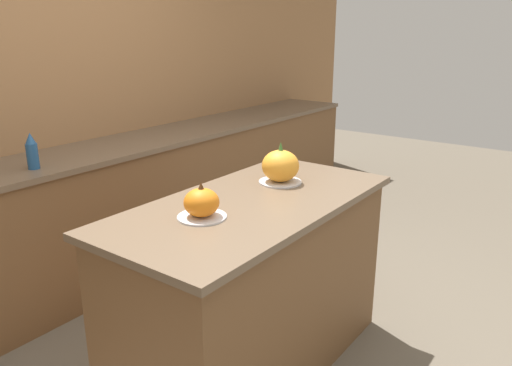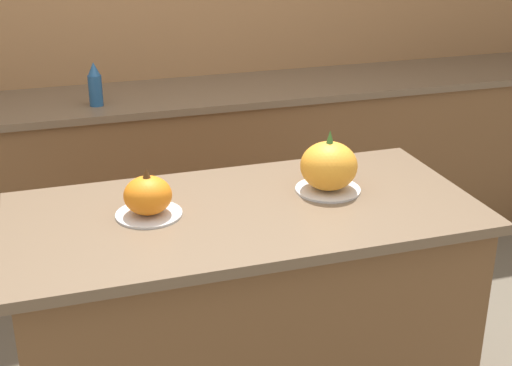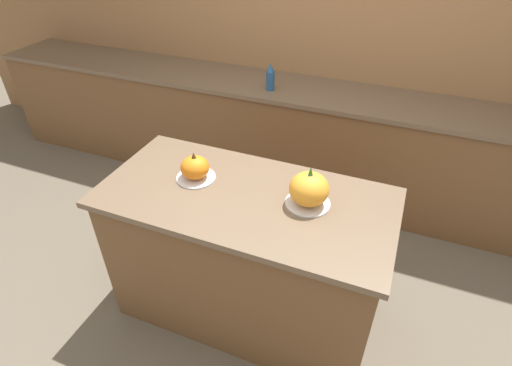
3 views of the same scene
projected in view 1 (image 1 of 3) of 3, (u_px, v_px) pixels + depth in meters
name	position (u px, v px, depth m)	size (l,w,h in m)	color
ground_plane	(253.00, 363.00, 2.64)	(12.00, 12.00, 0.00)	#665B4C
wall_back	(39.00, 99.00, 3.25)	(8.00, 0.06, 2.50)	#9E7047
kitchen_island	(253.00, 286.00, 2.50)	(1.54, 0.75, 0.91)	brown
back_counter	(82.00, 222.00, 3.30)	(6.00, 0.60, 0.93)	brown
pumpkin_cake_left	(202.00, 204.00, 2.13)	(0.21, 0.21, 0.16)	silver
pumpkin_cake_right	(280.00, 167.00, 2.61)	(0.23, 0.23, 0.22)	silver
bottle_tall	(32.00, 152.00, 2.80)	(0.06, 0.06, 0.21)	#235184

